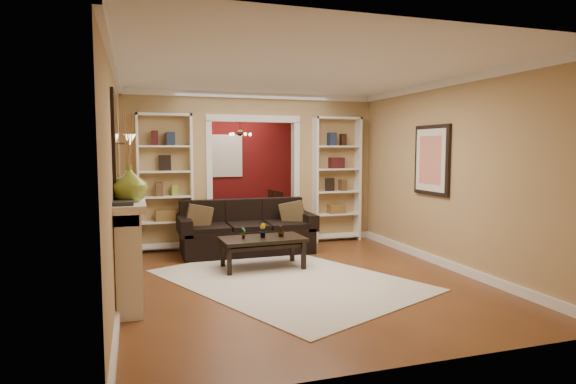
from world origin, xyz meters
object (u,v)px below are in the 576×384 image
object	(u,v)px
sofa	(247,227)
dining_table	(241,217)
coffee_table	(263,253)
bookshelf_left	(165,183)
fireplace	(132,249)
bookshelf_right	(336,179)

from	to	relation	value
sofa	dining_table	bearing A→B (deg)	80.29
sofa	coffee_table	bearing A→B (deg)	-90.84
sofa	bookshelf_left	world-z (taller)	bookshelf_left
coffee_table	dining_table	xyz separation A→B (m)	(0.43, 3.50, 0.03)
fireplace	dining_table	bearing A→B (deg)	63.19
coffee_table	fireplace	xyz separation A→B (m)	(-1.78, -0.88, 0.35)
sofa	fireplace	bearing A→B (deg)	-132.67
sofa	fireplace	distance (m)	2.66
fireplace	sofa	bearing A→B (deg)	47.33
bookshelf_left	dining_table	size ratio (longest dim) A/B	1.59
coffee_table	bookshelf_left	size ratio (longest dim) A/B	0.52
sofa	bookshelf_left	distance (m)	1.56
bookshelf_left	fireplace	world-z (taller)	bookshelf_left
bookshelf_right	dining_table	distance (m)	2.50
bookshelf_right	dining_table	xyz separation A→B (m)	(-1.43, 1.85, -0.90)
bookshelf_right	dining_table	bearing A→B (deg)	127.62
fireplace	bookshelf_left	bearing A→B (deg)	77.95
sofa	fireplace	world-z (taller)	fireplace
sofa	coffee_table	world-z (taller)	sofa
bookshelf_left	bookshelf_right	world-z (taller)	same
bookshelf_left	fireplace	size ratio (longest dim) A/B	1.35
sofa	bookshelf_right	size ratio (longest dim) A/B	0.96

